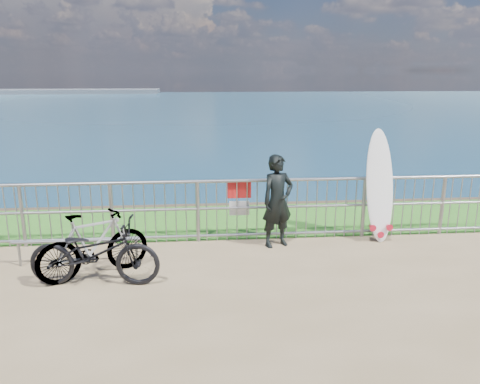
{
  "coord_description": "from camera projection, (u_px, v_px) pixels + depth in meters",
  "views": [
    {
      "loc": [
        -0.44,
        -6.33,
        2.97
      ],
      "look_at": [
        0.21,
        1.2,
        1.0
      ],
      "focal_mm": 35.0,
      "sensor_mm": 36.0,
      "label": 1
    }
  ],
  "objects": [
    {
      "name": "grass_strip",
      "position": [
        223.0,
        221.0,
        9.49
      ],
      "size": [
        120.0,
        120.0,
        0.0
      ],
      "primitive_type": "plane",
      "color": "#2B7420",
      "rests_on": "ground"
    },
    {
      "name": "seascape",
      "position": [
        61.0,
        94.0,
        146.49
      ],
      "size": [
        260.0,
        260.0,
        5.0
      ],
      "color": "brown",
      "rests_on": "ground"
    },
    {
      "name": "railing",
      "position": [
        227.0,
        209.0,
        8.29
      ],
      "size": [
        10.06,
        0.1,
        1.13
      ],
      "color": "gray",
      "rests_on": "ground"
    },
    {
      "name": "surfer",
      "position": [
        278.0,
        201.0,
        8.0
      ],
      "size": [
        0.69,
        0.57,
        1.61
      ],
      "primitive_type": "imported",
      "rotation": [
        0.0,
        0.0,
        0.38
      ],
      "color": "black",
      "rests_on": "ground"
    },
    {
      "name": "surfboard",
      "position": [
        380.0,
        190.0,
        8.27
      ],
      "size": [
        0.58,
        0.53,
        2.0
      ],
      "color": "white",
      "rests_on": "ground"
    },
    {
      "name": "bicycle_near",
      "position": [
        94.0,
        253.0,
        6.58
      ],
      "size": [
        1.88,
        0.79,
        0.97
      ],
      "primitive_type": "imported",
      "rotation": [
        0.0,
        0.0,
        1.49
      ],
      "color": "black",
      "rests_on": "ground"
    },
    {
      "name": "bicycle_far",
      "position": [
        94.0,
        245.0,
        6.84
      ],
      "size": [
        1.68,
        1.22,
        1.0
      ],
      "primitive_type": "imported",
      "rotation": [
        0.0,
        0.0,
        2.08
      ],
      "color": "black",
      "rests_on": "ground"
    },
    {
      "name": "bike_rack",
      "position": [
        78.0,
        244.0,
        7.31
      ],
      "size": [
        2.0,
        0.05,
        0.41
      ],
      "color": "gray",
      "rests_on": "ground"
    }
  ]
}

